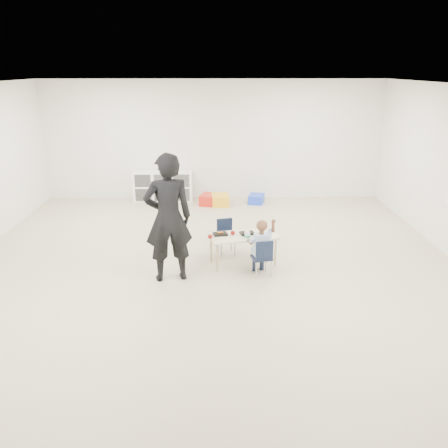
{
  "coord_description": "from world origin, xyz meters",
  "views": [
    {
      "loc": [
        0.09,
        -6.76,
        3.05
      ],
      "look_at": [
        0.19,
        -0.13,
        0.85
      ],
      "focal_mm": 38.0,
      "sensor_mm": 36.0,
      "label": 1
    }
  ],
  "objects_px": {
    "child": "(262,246)",
    "cubby_shelf": "(163,186)",
    "table": "(243,249)",
    "chair_near": "(261,257)",
    "adult": "(168,218)"
  },
  "relations": [
    {
      "from": "table",
      "to": "adult",
      "type": "xyz_separation_m",
      "value": [
        -1.13,
        -0.56,
        0.71
      ]
    },
    {
      "from": "table",
      "to": "cubby_shelf",
      "type": "distance_m",
      "value": 4.26
    },
    {
      "from": "table",
      "to": "child",
      "type": "distance_m",
      "value": 0.56
    },
    {
      "from": "child",
      "to": "adult",
      "type": "height_order",
      "value": "adult"
    },
    {
      "from": "table",
      "to": "chair_near",
      "type": "xyz_separation_m",
      "value": [
        0.26,
        -0.44,
        0.04
      ]
    },
    {
      "from": "child",
      "to": "cubby_shelf",
      "type": "bearing_deg",
      "value": 100.81
    },
    {
      "from": "chair_near",
      "to": "cubby_shelf",
      "type": "height_order",
      "value": "cubby_shelf"
    },
    {
      "from": "cubby_shelf",
      "to": "table",
      "type": "bearing_deg",
      "value": -66.45
    },
    {
      "from": "child",
      "to": "cubby_shelf",
      "type": "relative_size",
      "value": 0.67
    },
    {
      "from": "table",
      "to": "adult",
      "type": "bearing_deg",
      "value": -167.29
    },
    {
      "from": "child",
      "to": "cubby_shelf",
      "type": "xyz_separation_m",
      "value": [
        -1.96,
        4.35,
        -0.12
      ]
    },
    {
      "from": "adult",
      "to": "chair_near",
      "type": "bearing_deg",
      "value": 170.68
    },
    {
      "from": "cubby_shelf",
      "to": "chair_near",
      "type": "bearing_deg",
      "value": -65.7
    },
    {
      "from": "chair_near",
      "to": "child",
      "type": "height_order",
      "value": "child"
    },
    {
      "from": "chair_near",
      "to": "cubby_shelf",
      "type": "xyz_separation_m",
      "value": [
        -1.96,
        4.35,
        0.05
      ]
    }
  ]
}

